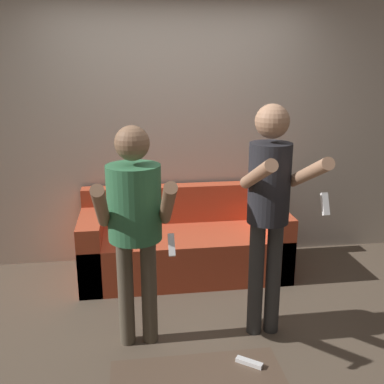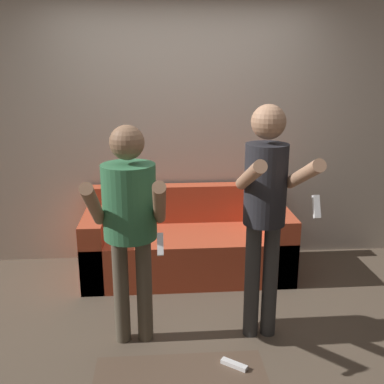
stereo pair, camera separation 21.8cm
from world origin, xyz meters
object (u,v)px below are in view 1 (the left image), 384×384
couch (184,245)px  remote_far (249,362)px  person_standing_left (135,214)px  person_standing_right (270,199)px

couch → remote_far: 1.90m
couch → person_standing_left: (-0.46, -1.09, 0.70)m
person_standing_left → remote_far: size_ratio=10.99×
person_standing_left → remote_far: (0.58, -0.80, -0.61)m
person_standing_left → person_standing_right: size_ratio=0.93×
person_standing_left → person_standing_right: person_standing_right is taller
person_standing_right → remote_far: bearing=-112.6°
person_standing_right → remote_far: person_standing_right is taller
person_standing_right → couch: bearing=112.6°
couch → person_standing_right: size_ratio=1.13×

